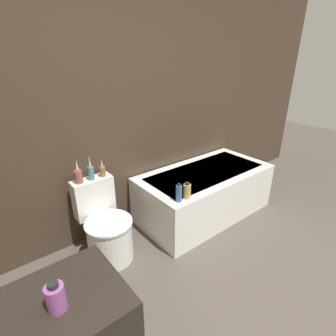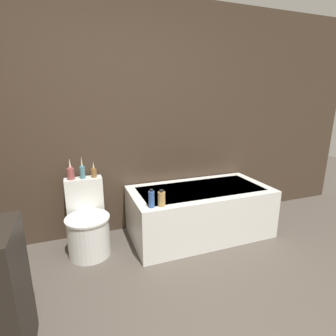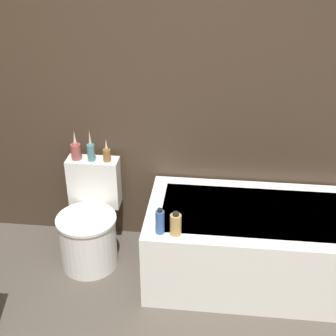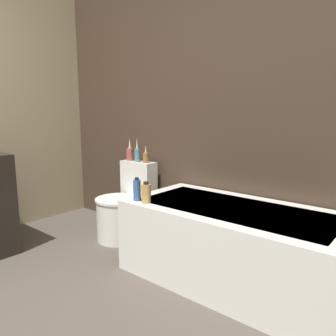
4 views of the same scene
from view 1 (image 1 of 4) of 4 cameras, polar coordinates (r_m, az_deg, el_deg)
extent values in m
cube|color=#423326|center=(2.72, -9.02, 12.69)|extent=(6.40, 0.06, 2.60)
cube|color=white|center=(3.17, 7.88, -5.33)|extent=(1.58, 0.80, 0.56)
cube|color=#B7BCC6|center=(3.05, 8.17, -0.85)|extent=(1.38, 0.60, 0.01)
cylinder|color=white|center=(2.60, -12.40, -15.24)|extent=(0.41, 0.41, 0.39)
cylinder|color=white|center=(2.48, -12.83, -11.55)|extent=(0.43, 0.43, 0.02)
cube|color=white|center=(2.63, -15.89, -6.07)|extent=(0.38, 0.15, 0.38)
cylinder|color=#8C4C8C|center=(1.23, -23.21, -24.56)|extent=(0.08, 0.08, 0.12)
cylinder|color=black|center=(1.18, -23.79, -22.29)|extent=(0.04, 0.04, 0.02)
cylinder|color=#994C47|center=(2.48, -18.90, -1.84)|extent=(0.07, 0.07, 0.12)
sphere|color=#994C47|center=(2.46, -19.08, -0.59)|extent=(0.05, 0.05, 0.05)
cone|color=beige|center=(2.43, -19.25, 0.55)|extent=(0.03, 0.03, 0.11)
cylinder|color=teal|center=(2.50, -16.41, -1.14)|extent=(0.06, 0.06, 0.13)
sphere|color=teal|center=(2.48, -16.57, 0.19)|extent=(0.04, 0.04, 0.04)
cone|color=beige|center=(2.46, -16.73, 1.40)|extent=(0.02, 0.02, 0.11)
cylinder|color=olive|center=(2.55, -14.05, -0.78)|extent=(0.06, 0.06, 0.09)
sphere|color=olive|center=(2.53, -14.15, 0.17)|extent=(0.04, 0.04, 0.04)
cone|color=beige|center=(2.52, -14.25, 1.04)|extent=(0.02, 0.02, 0.08)
cylinder|color=#335999|center=(2.40, 2.39, -5.59)|extent=(0.06, 0.06, 0.16)
cylinder|color=black|center=(2.35, 2.43, -3.69)|extent=(0.03, 0.03, 0.02)
cylinder|color=tan|center=(2.46, 4.16, -5.08)|extent=(0.07, 0.07, 0.14)
cylinder|color=black|center=(2.42, 4.22, -3.42)|extent=(0.04, 0.04, 0.02)
camera|label=2|loc=(0.99, 85.44, -14.40)|focal=28.00mm
camera|label=3|loc=(1.93, 84.01, 19.81)|focal=50.00mm
camera|label=4|loc=(3.17, 52.93, 3.78)|focal=35.00mm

